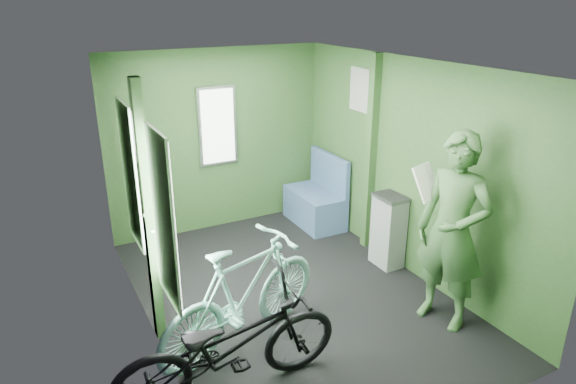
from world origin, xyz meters
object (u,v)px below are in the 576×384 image
object	(u,v)px
bicycle_mint	(245,345)
passenger	(452,232)
waste_box	(388,231)
bench_seat	(316,203)

from	to	relation	value
bicycle_mint	passenger	size ratio (longest dim) A/B	0.94
passenger	waste_box	xyz separation A→B (m)	(0.21, 1.11, -0.49)
waste_box	bench_seat	xyz separation A→B (m)	(-0.11, 1.36, -0.14)
bicycle_mint	passenger	xyz separation A→B (m)	(1.80, -0.52, 0.91)
passenger	waste_box	size ratio (longest dim) A/B	2.17
bicycle_mint	bench_seat	world-z (taller)	bench_seat
passenger	bench_seat	distance (m)	2.56
waste_box	bench_seat	distance (m)	1.38
bicycle_mint	bench_seat	bearing A→B (deg)	-61.93
bicycle_mint	bench_seat	distance (m)	2.74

